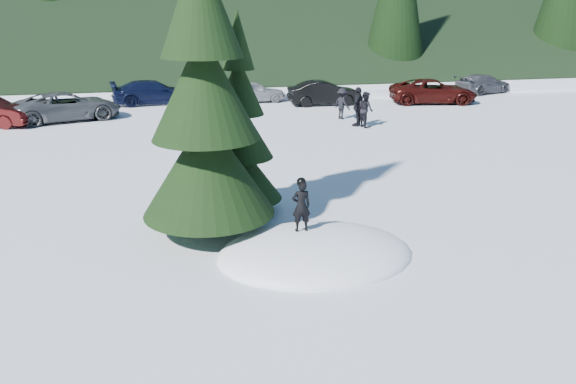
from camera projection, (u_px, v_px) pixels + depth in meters
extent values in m
plane|color=white|center=(315.00, 255.00, 12.75)|extent=(200.00, 200.00, 0.00)
ellipsoid|color=white|center=(315.00, 255.00, 12.75)|extent=(4.48, 3.52, 0.96)
cylinder|color=black|center=(209.00, 207.00, 13.73)|extent=(0.38, 0.38, 1.40)
cone|color=black|center=(207.00, 164.00, 13.39)|extent=(3.20, 3.20, 2.46)
cone|color=black|center=(204.00, 86.00, 12.81)|extent=(2.54, 2.54, 2.46)
cone|color=black|center=(200.00, 0.00, 12.23)|extent=(1.88, 1.88, 2.46)
cylinder|color=black|center=(242.00, 195.00, 15.30)|extent=(0.26, 0.26, 1.00)
cone|color=black|center=(241.00, 171.00, 15.10)|extent=(2.20, 2.20, 1.52)
cone|color=black|center=(240.00, 129.00, 14.74)|extent=(1.75, 1.75, 1.52)
cone|color=black|center=(239.00, 85.00, 14.38)|extent=(1.29, 1.29, 1.52)
cone|color=black|center=(237.00, 39.00, 14.02)|extent=(0.84, 0.84, 1.52)
imported|color=black|center=(301.00, 206.00, 12.70)|extent=(0.44, 0.29, 1.19)
imported|color=black|center=(366.00, 109.00, 26.25)|extent=(0.75, 0.90, 1.66)
imported|color=black|center=(358.00, 107.00, 26.46)|extent=(1.04, 1.12, 1.84)
imported|color=black|center=(342.00, 104.00, 28.17)|extent=(0.95, 1.15, 1.54)
imported|color=#474B4E|center=(68.00, 106.00, 27.87)|extent=(5.55, 3.77, 1.41)
imported|color=black|center=(153.00, 92.00, 32.62)|extent=(4.93, 2.45, 1.38)
imported|color=#909498|center=(253.00, 92.00, 33.29)|extent=(3.77, 1.66, 1.26)
imported|color=black|center=(324.00, 93.00, 32.34)|extent=(4.21, 1.55, 1.38)
imported|color=#340C09|center=(433.00, 91.00, 32.95)|extent=(5.40, 3.30, 1.40)
imported|color=#44464B|center=(483.00, 84.00, 36.78)|extent=(4.60, 3.08, 1.24)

